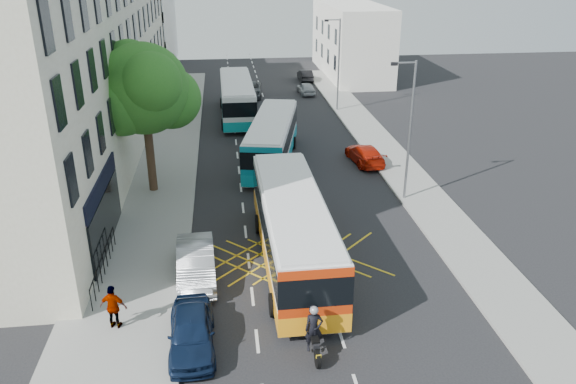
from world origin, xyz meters
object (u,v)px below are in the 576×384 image
object	(u,v)px
parked_car_blue	(192,331)
lamp_far	(338,60)
distant_car_silver	(306,88)
distant_car_dark	(305,75)
bus_mid	(272,140)
parked_car_silver	(196,263)
red_hatchback	(365,154)
distant_car_grey	(250,90)
street_tree	(143,90)
pedestrian_far	(114,307)
bus_far	(237,98)
motorbike	(314,331)
lamp_near	(409,124)
bus_near	(293,229)

from	to	relation	value
parked_car_blue	lamp_far	bearing A→B (deg)	67.80
distant_car_silver	distant_car_dark	distance (m)	6.27
distant_car_silver	lamp_far	bearing A→B (deg)	100.58
bus_mid	parked_car_silver	world-z (taller)	bus_mid
parked_car_blue	distant_car_silver	world-z (taller)	parked_car_blue
red_hatchback	distant_car_grey	world-z (taller)	distant_car_grey
street_tree	pedestrian_far	distance (m)	14.61
bus_far	motorbike	xyz separation A→B (m)	(1.62, -31.98, -0.78)
red_hatchback	distant_car_silver	size ratio (longest dim) A/B	1.23
red_hatchback	distant_car_grey	size ratio (longest dim) A/B	0.88
motorbike	distant_car_grey	bearing A→B (deg)	88.26
bus_far	distant_car_dark	bearing A→B (deg)	59.47
red_hatchback	parked_car_silver	bearing A→B (deg)	44.77
parked_car_blue	distant_car_grey	distance (m)	38.79
lamp_near	motorbike	world-z (taller)	lamp_near
pedestrian_far	parked_car_blue	bearing A→B (deg)	170.09
red_hatchback	pedestrian_far	distance (m)	22.14
parked_car_silver	distant_car_silver	distance (m)	35.48
distant_car_grey	lamp_near	bearing A→B (deg)	-69.76
motorbike	parked_car_blue	bearing A→B (deg)	167.56
parked_car_blue	motorbike	bearing A→B (deg)	-12.53
parked_car_blue	distant_car_silver	size ratio (longest dim) A/B	1.17
street_tree	distant_car_grey	xyz separation A→B (m)	(7.19, 23.53, -5.60)
motorbike	distant_car_silver	distance (m)	40.08
bus_near	parked_car_blue	distance (m)	7.28
bus_mid	distant_car_grey	world-z (taller)	bus_mid
pedestrian_far	motorbike	bearing A→B (deg)	178.45
lamp_far	pedestrian_far	bearing A→B (deg)	-115.72
street_tree	parked_car_blue	distance (m)	16.29
bus_near	parked_car_blue	xyz separation A→B (m)	(-4.48, -5.64, -1.07)
lamp_far	lamp_near	bearing A→B (deg)	-90.00
parked_car_blue	parked_car_silver	distance (m)	4.83
bus_near	distant_car_silver	distance (m)	33.70
parked_car_blue	parked_car_silver	world-z (taller)	parked_car_silver
lamp_near	distant_car_silver	bearing A→B (deg)	93.75
bus_near	distant_car_grey	xyz separation A→B (m)	(-0.19, 32.92, -1.09)
pedestrian_far	street_tree	bearing A→B (deg)	-75.18
parked_car_silver	red_hatchback	xyz separation A→B (m)	(11.10, 13.65, -0.14)
motorbike	distant_car_dark	distance (m)	46.34
parked_car_blue	bus_near	bearing A→B (deg)	49.55
bus_near	motorbike	size ratio (longest dim) A/B	5.28
distant_car_silver	distant_car_dark	world-z (taller)	distant_car_dark
bus_near	pedestrian_far	bearing A→B (deg)	-150.93
pedestrian_far	distant_car_dark	bearing A→B (deg)	-92.48
bus_near	distant_car_dark	world-z (taller)	bus_near
motorbike	red_hatchback	xyz separation A→B (m)	(6.70, 19.29, -0.32)
bus_near	parked_car_silver	size ratio (longest dim) A/B	2.56
parked_car_silver	pedestrian_far	world-z (taller)	pedestrian_far
bus_far	distant_car_grey	world-z (taller)	bus_far
bus_mid	lamp_near	bearing A→B (deg)	-34.06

